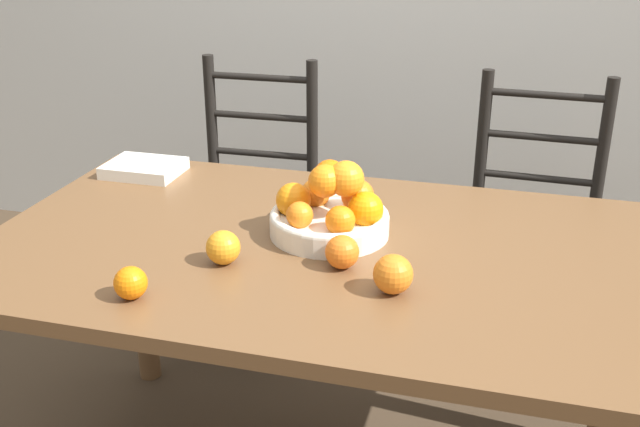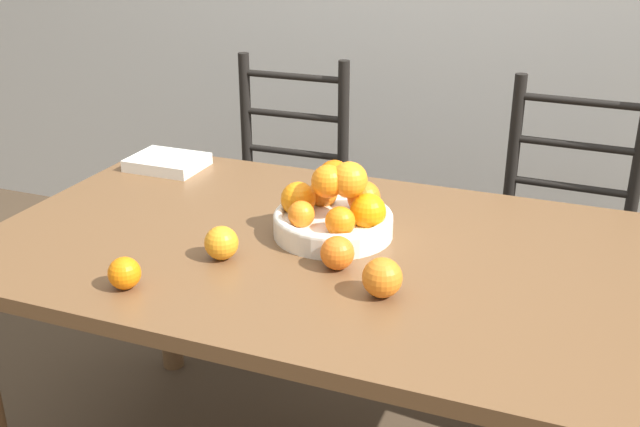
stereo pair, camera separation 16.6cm
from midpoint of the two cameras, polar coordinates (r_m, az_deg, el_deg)
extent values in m
cube|color=brown|center=(1.72, 3.33, -2.98)|extent=(1.59, 0.94, 0.03)
cylinder|color=brown|center=(2.48, -9.83, -4.49)|extent=(0.07, 0.07, 0.72)
cylinder|color=brown|center=(2.19, 24.86, -10.43)|extent=(0.07, 0.07, 0.72)
cylinder|color=silver|center=(1.76, 3.71, -0.97)|extent=(0.28, 0.28, 0.05)
torus|color=silver|center=(1.75, 3.73, -0.26)|extent=(0.28, 0.28, 0.02)
sphere|color=orange|center=(1.71, 6.45, 0.10)|extent=(0.08, 0.08, 0.08)
sphere|color=orange|center=(1.79, 6.01, 1.19)|extent=(0.08, 0.08, 0.08)
sphere|color=orange|center=(1.82, 2.84, 1.51)|extent=(0.07, 0.07, 0.07)
sphere|color=orange|center=(1.76, 1.03, 1.04)|extent=(0.08, 0.08, 0.08)
sphere|color=orange|center=(1.70, 1.36, -0.11)|extent=(0.06, 0.06, 0.06)
sphere|color=orange|center=(1.66, 4.41, -0.67)|extent=(0.07, 0.07, 0.07)
sphere|color=orange|center=(1.70, 5.05, 2.52)|extent=(0.08, 0.08, 0.08)
sphere|color=orange|center=(1.73, 3.84, 2.79)|extent=(0.08, 0.08, 0.08)
sphere|color=orange|center=(1.70, 3.40, 2.41)|extent=(0.08, 0.08, 0.08)
sphere|color=orange|center=(1.64, -4.67, -2.32)|extent=(0.08, 0.08, 0.08)
sphere|color=orange|center=(1.55, -11.73, -4.55)|extent=(0.07, 0.07, 0.07)
sphere|color=orange|center=(1.60, 4.32, -3.08)|extent=(0.07, 0.07, 0.07)
sphere|color=orange|center=(1.50, 7.95, -4.94)|extent=(0.08, 0.08, 0.08)
cylinder|color=black|center=(2.67, -6.87, -5.19)|extent=(0.04, 0.04, 0.48)
cylinder|color=black|center=(2.53, 0.87, -6.66)|extent=(0.04, 0.04, 0.48)
cylinder|color=black|center=(2.86, -3.83, 2.41)|extent=(0.04, 0.04, 0.98)
cylinder|color=black|center=(2.73, 3.47, 1.43)|extent=(0.04, 0.04, 0.98)
cube|color=black|center=(2.63, -1.66, 0.77)|extent=(0.43, 0.41, 0.04)
cylinder|color=black|center=(2.74, -0.27, 4.65)|extent=(0.38, 0.03, 0.02)
cylinder|color=black|center=(2.70, -0.27, 7.47)|extent=(0.38, 0.03, 0.02)
cylinder|color=black|center=(2.67, -0.28, 10.38)|extent=(0.38, 0.03, 0.02)
cylinder|color=black|center=(2.42, 13.83, -8.86)|extent=(0.04, 0.04, 0.48)
cylinder|color=black|center=(2.41, 22.85, -10.33)|extent=(0.04, 0.04, 0.48)
cylinder|color=black|center=(2.63, 15.80, -0.31)|extent=(0.04, 0.04, 0.98)
cylinder|color=black|center=(2.62, 24.01, -1.61)|extent=(0.04, 0.04, 0.98)
cube|color=black|center=(2.45, 19.54, -2.37)|extent=(0.43, 0.42, 0.04)
cylinder|color=black|center=(2.57, 20.30, 1.89)|extent=(0.38, 0.04, 0.02)
cylinder|color=black|center=(2.52, 20.73, 4.85)|extent=(0.38, 0.04, 0.02)
cylinder|color=black|center=(2.49, 21.18, 7.92)|extent=(0.38, 0.04, 0.02)
cube|color=silver|center=(2.23, -9.48, 3.83)|extent=(0.21, 0.17, 0.03)
camera|label=1|loc=(0.08, -87.14, 1.21)|focal=42.00mm
camera|label=2|loc=(0.08, 92.86, -1.21)|focal=42.00mm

